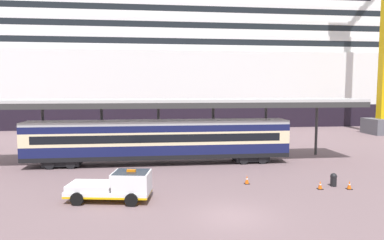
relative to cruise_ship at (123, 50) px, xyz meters
name	(u,v)px	position (x,y,z in m)	size (l,w,h in m)	color
ground_plane	(232,216)	(10.12, -56.08, -15.15)	(400.00, 400.00, 0.00)	#725A5F
cruise_ship	(123,50)	(0.00, 0.00, 0.00)	(122.79, 26.84, 44.09)	black
platform_canopy	(159,103)	(6.42, -41.67, -9.39)	(39.18, 5.25, 6.07)	#B9B9B9
train_carriage	(159,140)	(6.42, -42.13, -12.83)	(24.25, 2.81, 4.11)	black
service_truck	(117,185)	(3.50, -52.64, -14.16)	(5.46, 2.91, 2.02)	white
traffic_cone_near	(320,185)	(17.46, -51.74, -14.85)	(0.36, 0.36, 0.60)	black
traffic_cone_mid	(349,185)	(19.49, -51.98, -14.85)	(0.36, 0.36, 0.60)	black
traffic_cone_far	(247,180)	(12.71, -49.82, -14.82)	(0.36, 0.36, 0.67)	black
quay_bollard	(334,179)	(18.78, -51.13, -14.63)	(0.48, 0.48, 0.96)	black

